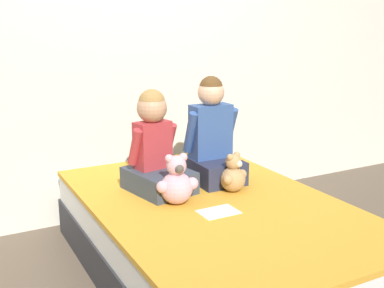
{
  "coord_description": "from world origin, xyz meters",
  "views": [
    {
      "loc": [
        -1.32,
        -2.21,
        1.44
      ],
      "look_at": [
        0.0,
        0.27,
        0.73
      ],
      "focal_mm": 45.0,
      "sensor_mm": 36.0,
      "label": 1
    }
  ],
  "objects": [
    {
      "name": "bed",
      "position": [
        0.0,
        0.0,
        0.22
      ],
      "size": [
        1.33,
        2.02,
        0.45
      ],
      "color": "#2D2D33",
      "rests_on": "ground_plane"
    },
    {
      "name": "sign_card",
      "position": [
        -0.06,
        -0.15,
        0.45
      ],
      "size": [
        0.21,
        0.15,
        0.0
      ],
      "color": "white",
      "rests_on": "bed"
    },
    {
      "name": "wall_behind_bed",
      "position": [
        0.0,
        1.15,
        1.25
      ],
      "size": [
        8.0,
        0.06,
        2.5
      ],
      "color": "silver",
      "rests_on": "ground_plane"
    },
    {
      "name": "teddy_bear_held_by_left_child",
      "position": [
        -0.2,
        0.07,
        0.57
      ],
      "size": [
        0.24,
        0.18,
        0.29
      ],
      "rotation": [
        0.0,
        0.0,
        -0.13
      ],
      "color": "#DBA3B2",
      "rests_on": "bed"
    },
    {
      "name": "ground_plane",
      "position": [
        0.0,
        0.0,
        0.0
      ],
      "size": [
        14.0,
        14.0,
        0.0
      ],
      "primitive_type": "plane",
      "color": "brown"
    },
    {
      "name": "teddy_bear_held_by_right_child",
      "position": [
        0.19,
        0.1,
        0.55
      ],
      "size": [
        0.19,
        0.15,
        0.24
      ],
      "rotation": [
        0.0,
        0.0,
        0.38
      ],
      "color": "tan",
      "rests_on": "bed"
    },
    {
      "name": "child_on_right",
      "position": [
        0.19,
        0.35,
        0.72
      ],
      "size": [
        0.35,
        0.36,
        0.67
      ],
      "rotation": [
        0.0,
        0.0,
        -0.01
      ],
      "color": "#282D47",
      "rests_on": "bed"
    },
    {
      "name": "child_on_left",
      "position": [
        -0.21,
        0.35,
        0.7
      ],
      "size": [
        0.38,
        0.45,
        0.61
      ],
      "rotation": [
        0.0,
        0.0,
        0.19
      ],
      "color": "#384251",
      "rests_on": "bed"
    }
  ]
}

